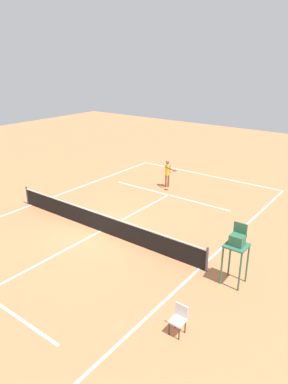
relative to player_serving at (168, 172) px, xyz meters
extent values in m
plane|color=#D37A4C|center=(-0.85, 7.25, -1.07)|extent=(60.00, 60.00, 0.00)
cube|color=white|center=(-0.85, -3.82, -1.07)|extent=(10.91, 0.10, 0.01)
cube|color=white|center=(-6.30, 7.25, -1.07)|extent=(0.10, 22.13, 0.01)
cube|color=white|center=(4.61, 7.25, -1.07)|extent=(0.10, 22.13, 0.01)
cube|color=white|center=(-0.85, 1.16, -1.07)|extent=(8.18, 0.10, 0.01)
cube|color=white|center=(-0.85, 7.25, -1.07)|extent=(0.10, 12.17, 0.01)
cylinder|color=#4C4C51|center=(-6.60, 7.25, -0.53)|extent=(0.10, 0.10, 1.07)
cylinder|color=#4C4C51|center=(4.91, 7.25, -0.53)|extent=(0.10, 0.10, 1.07)
cube|color=black|center=(-0.85, 7.25, -0.61)|extent=(11.51, 0.03, 0.91)
cube|color=white|center=(-0.85, 7.25, -0.14)|extent=(11.51, 0.04, 0.06)
cylinder|color=brown|center=(0.01, -0.12, -0.65)|extent=(0.12, 0.12, 0.83)
cylinder|color=brown|center=(0.08, 0.07, -0.65)|extent=(0.12, 0.12, 0.83)
cylinder|color=yellow|center=(0.04, -0.03, 0.09)|extent=(0.28, 0.28, 0.65)
sphere|color=brown|center=(0.04, -0.03, 0.60)|extent=(0.23, 0.23, 0.23)
cylinder|color=brown|center=(-0.02, -0.20, 0.12)|extent=(0.09, 0.09, 0.58)
cylinder|color=brown|center=(-0.16, 0.25, 0.34)|extent=(0.57, 0.30, 0.09)
cylinder|color=black|center=(-0.54, 0.41, 0.34)|extent=(0.25, 0.13, 0.04)
ellipsoid|color=red|center=(-0.81, 0.51, 0.34)|extent=(0.40, 0.38, 0.04)
sphere|color=#CCE033|center=(-0.74, 1.50, -1.03)|extent=(0.07, 0.07, 0.07)
cylinder|color=#2D6B4C|center=(-8.10, 7.67, -0.29)|extent=(0.07, 0.07, 1.55)
cylinder|color=#2D6B4C|center=(-7.40, 7.67, -0.29)|extent=(0.07, 0.07, 1.55)
cylinder|color=#2D6B4C|center=(-8.10, 6.97, -0.29)|extent=(0.07, 0.07, 1.55)
cylinder|color=#2D6B4C|center=(-7.40, 6.97, -0.29)|extent=(0.07, 0.07, 1.55)
cube|color=#2D6B4C|center=(-7.75, 7.32, 0.51)|extent=(0.80, 0.80, 0.06)
cube|color=#2D6B4C|center=(-7.75, 7.32, 0.74)|extent=(0.50, 0.44, 0.40)
cube|color=#2D6B4C|center=(-7.75, 7.12, 1.09)|extent=(0.50, 0.06, 0.50)
cylinder|color=#262626|center=(-7.64, 11.01, -0.84)|extent=(0.04, 0.04, 0.45)
cylinder|color=#262626|center=(-7.29, 11.01, -0.84)|extent=(0.04, 0.04, 0.45)
cylinder|color=#262626|center=(-7.64, 10.65, -0.84)|extent=(0.04, 0.04, 0.45)
cylinder|color=#262626|center=(-7.29, 10.65, -0.84)|extent=(0.04, 0.04, 0.45)
cube|color=silver|center=(-7.46, 10.83, -0.59)|extent=(0.44, 0.44, 0.06)
cube|color=silver|center=(-7.46, 10.61, -0.34)|extent=(0.44, 0.04, 0.44)
camera|label=1|loc=(-11.76, 18.24, 6.82)|focal=32.81mm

